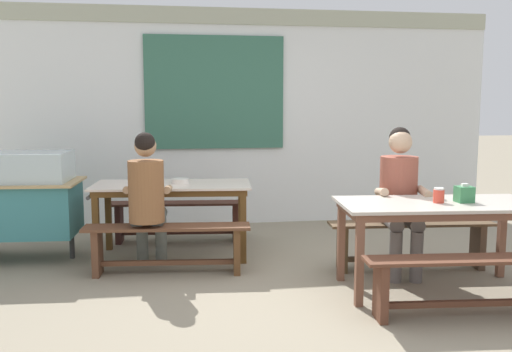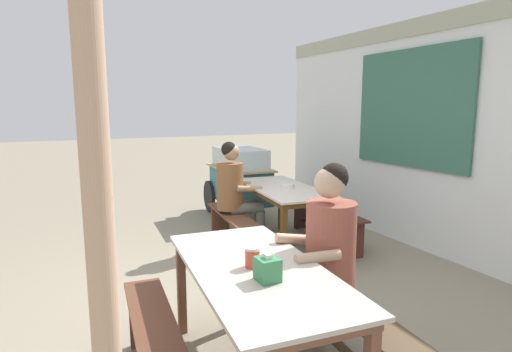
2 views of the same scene
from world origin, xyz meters
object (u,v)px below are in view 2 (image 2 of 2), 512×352
dining_table_far (282,194)px  person_left_back_turned (236,189)px  condiment_jar (252,257)px  wooden_support_post (102,263)px  food_cart (240,177)px  tissue_box (268,269)px  bench_near_back (339,319)px  person_right_near_table (322,248)px  bench_far_back (325,219)px  bench_far_front (235,228)px  soup_bowl (287,186)px  dining_table_near (256,279)px

dining_table_far → person_left_back_turned: person_left_back_turned is taller
condiment_jar → wooden_support_post: 1.23m
food_cart → tissue_box: food_cart is taller
bench_near_back → tissue_box: (0.16, -0.63, 0.52)m
bench_near_back → wooden_support_post: size_ratio=0.66×
dining_table_far → person_right_near_table: 2.22m
tissue_box → condiment_jar: 0.22m
bench_far_back → person_right_near_table: 2.50m
bench_far_front → dining_table_far: bearing=84.7°
soup_bowl → wooden_support_post: (2.78, -2.35, 0.41)m
person_right_near_table → tissue_box: 0.65m
food_cart → soup_bowl: food_cart is taller
person_left_back_turned → person_right_near_table: (2.27, -0.34, 0.03)m
bench_far_back → condiment_jar: (2.08, -2.01, 0.52)m
food_cart → condiment_jar: 3.97m
bench_far_back → bench_near_back: 2.55m
wooden_support_post → bench_near_back: bearing=113.7°
dining_table_far → soup_bowl: soup_bowl is taller
tissue_box → soup_bowl: (-2.27, 1.44, -0.04)m
bench_far_back → person_left_back_turned: person_left_back_turned is taller
person_left_back_turned → person_right_near_table: size_ratio=0.97×
dining_table_far → dining_table_near: (2.14, -1.40, 0.00)m
dining_table_near → bench_near_back: 0.71m
bench_near_back → tissue_box: size_ratio=10.05×
soup_bowl → wooden_support_post: size_ratio=0.07×
condiment_jar → food_cart: bearing=157.4°
bench_far_front → food_cart: bearing=154.3°
dining_table_far → bench_far_front: dining_table_far is taller
bench_far_front → soup_bowl: 0.79m
food_cart → wooden_support_post: size_ratio=0.67×
bench_far_back → person_left_back_turned: bearing=-104.4°
person_left_back_turned → condiment_jar: (2.36, -0.91, 0.08)m
bench_far_front → bench_far_back: bearing=84.7°
bench_far_back → wooden_support_post: 4.15m
bench_far_back → bench_far_front: (-0.11, -1.20, 0.01)m
person_left_back_turned → tissue_box: bearing=-19.5°
dining_table_far → tissue_box: 2.75m
food_cart → person_right_near_table: 3.70m
dining_table_near → food_cart: 3.97m
bench_far_front → soup_bowl: bearing=77.5°
person_right_near_table → person_left_back_turned: bearing=171.5°
bench_far_back → tissue_box: (2.30, -2.02, 0.52)m
food_cart → condiment_jar: (3.67, -1.53, 0.17)m
person_left_back_turned → person_right_near_table: 2.30m
dining_table_far → tissue_box: (2.35, -1.43, 0.15)m
tissue_box → condiment_jar: tissue_box is taller
dining_table_far → bench_near_back: size_ratio=1.04×
bench_far_front → person_left_back_turned: bearing=153.1°
bench_far_front → person_right_near_table: bearing=-6.9°
bench_far_front → person_right_near_table: size_ratio=1.14×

